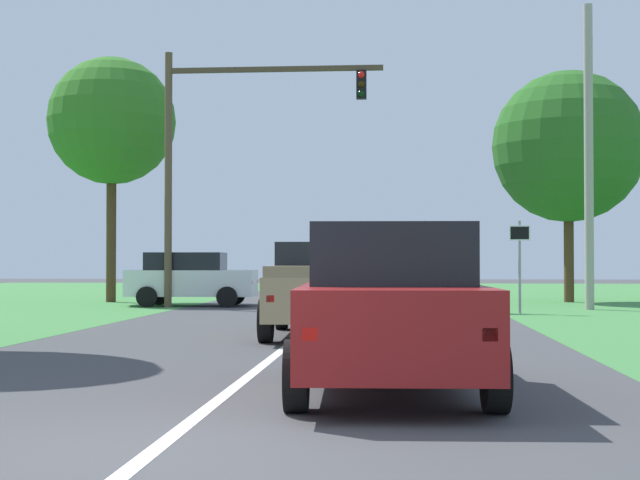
# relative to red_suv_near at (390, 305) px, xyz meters

# --- Properties ---
(ground_plane) EXTENTS (120.00, 120.00, 0.00)m
(ground_plane) POSITION_rel_red_suv_near_xyz_m (-1.84, 8.80, -1.00)
(ground_plane) COLOR #424244
(lane_centre_stripe) EXTENTS (0.16, 42.74, 0.01)m
(lane_centre_stripe) POSITION_rel_red_suv_near_xyz_m (-1.84, -2.20, -0.99)
(lane_centre_stripe) COLOR white
(lane_centre_stripe) RESTS_ON ground_plane
(red_suv_near) EXTENTS (2.35, 4.84, 1.90)m
(red_suv_near) POSITION_rel_red_suv_near_xyz_m (0.00, 0.00, 0.00)
(red_suv_near) COLOR maroon
(red_suv_near) RESTS_ON ground_plane
(pickup_truck_lead) EXTENTS (2.44, 5.56, 1.86)m
(pickup_truck_lead) POSITION_rel_red_suv_near_xyz_m (-1.33, 8.00, -0.04)
(pickup_truck_lead) COLOR tan
(pickup_truck_lead) RESTS_ON ground_plane
(traffic_light) EXTENTS (7.09, 0.40, 8.29)m
(traffic_light) POSITION_rel_red_suv_near_xyz_m (-5.56, 19.39, 4.41)
(traffic_light) COLOR brown
(traffic_light) RESTS_ON ground_plane
(keep_moving_sign) EXTENTS (0.60, 0.09, 2.65)m
(keep_moving_sign) POSITION_rel_red_suv_near_xyz_m (3.60, 16.58, 0.70)
(keep_moving_sign) COLOR gray
(keep_moving_sign) RESTS_ON ground_plane
(oak_tree_right) EXTENTS (5.55, 5.55, 8.48)m
(oak_tree_right) POSITION_rel_red_suv_near_xyz_m (6.39, 24.47, 4.70)
(oak_tree_right) COLOR #4C351E
(oak_tree_right) RESTS_ON ground_plane
(crossing_suv_far) EXTENTS (4.28, 2.23, 1.79)m
(crossing_suv_far) POSITION_rel_red_suv_near_xyz_m (-6.76, 20.40, -0.06)
(crossing_suv_far) COLOR silver
(crossing_suv_far) RESTS_ON ground_plane
(utility_pole_right) EXTENTS (0.28, 0.28, 9.49)m
(utility_pole_right) POSITION_rel_red_suv_near_xyz_m (6.05, 19.03, 3.75)
(utility_pole_right) COLOR #9E998E
(utility_pole_right) RESTS_ON ground_plane
(extra_tree_1) EXTENTS (4.67, 4.67, 9.00)m
(extra_tree_1) POSITION_rel_red_suv_near_xyz_m (-10.33, 23.21, 5.64)
(extra_tree_1) COLOR #4C351E
(extra_tree_1) RESTS_ON ground_plane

